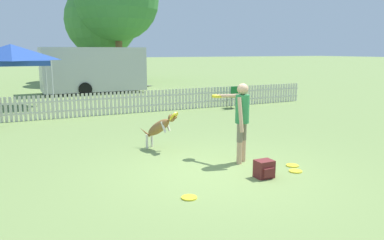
{
  "coord_description": "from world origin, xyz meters",
  "views": [
    {
      "loc": [
        -3.41,
        -6.0,
        2.29
      ],
      "look_at": [
        0.11,
        1.29,
        0.79
      ],
      "focal_mm": 35.0,
      "sensor_mm": 36.0,
      "label": 1
    }
  ],
  "objects_px": {
    "handler_person": "(241,113)",
    "canopy_tent_main": "(11,55)",
    "frisbee_near_dog": "(292,165)",
    "backpack_on_grass": "(264,169)",
    "frisbee_midfield": "(189,198)",
    "folding_chair_center": "(235,95)",
    "tree_right_grove": "(101,20)",
    "equipment_trailer": "(93,69)",
    "frisbee_near_handler": "(296,171)",
    "leaping_dog": "(160,127)"
  },
  "relations": [
    {
      "from": "folding_chair_center",
      "to": "frisbee_near_dog",
      "type": "bearing_deg",
      "value": 72.82
    },
    {
      "from": "frisbee_near_handler",
      "to": "folding_chair_center",
      "type": "xyz_separation_m",
      "value": [
        3.23,
        7.34,
        0.53
      ]
    },
    {
      "from": "backpack_on_grass",
      "to": "frisbee_near_handler",
      "type": "bearing_deg",
      "value": 0.61
    },
    {
      "from": "frisbee_midfield",
      "to": "folding_chair_center",
      "type": "height_order",
      "value": "folding_chair_center"
    },
    {
      "from": "frisbee_near_dog",
      "to": "handler_person",
      "type": "bearing_deg",
      "value": 139.49
    },
    {
      "from": "backpack_on_grass",
      "to": "canopy_tent_main",
      "type": "distance_m",
      "value": 12.4
    },
    {
      "from": "handler_person",
      "to": "frisbee_midfield",
      "type": "distance_m",
      "value": 2.43
    },
    {
      "from": "handler_person",
      "to": "leaping_dog",
      "type": "bearing_deg",
      "value": 90.23
    },
    {
      "from": "frisbee_midfield",
      "to": "equipment_trailer",
      "type": "bearing_deg",
      "value": 83.89
    },
    {
      "from": "frisbee_near_handler",
      "to": "leaping_dog",
      "type": "bearing_deg",
      "value": 123.03
    },
    {
      "from": "backpack_on_grass",
      "to": "frisbee_midfield",
      "type": "bearing_deg",
      "value": -170.07
    },
    {
      "from": "leaping_dog",
      "to": "backpack_on_grass",
      "type": "relative_size",
      "value": 3.06
    },
    {
      "from": "frisbee_near_dog",
      "to": "equipment_trailer",
      "type": "bearing_deg",
      "value": 93.43
    },
    {
      "from": "backpack_on_grass",
      "to": "equipment_trailer",
      "type": "bearing_deg",
      "value": 89.9
    },
    {
      "from": "leaping_dog",
      "to": "frisbee_near_handler",
      "type": "distance_m",
      "value": 3.25
    },
    {
      "from": "frisbee_near_dog",
      "to": "equipment_trailer",
      "type": "relative_size",
      "value": 0.04
    },
    {
      "from": "backpack_on_grass",
      "to": "tree_right_grove",
      "type": "bearing_deg",
      "value": 84.05
    },
    {
      "from": "handler_person",
      "to": "folding_chair_center",
      "type": "xyz_separation_m",
      "value": [
        3.86,
        6.33,
        -0.49
      ]
    },
    {
      "from": "frisbee_near_dog",
      "to": "canopy_tent_main",
      "type": "bearing_deg",
      "value": 113.43
    },
    {
      "from": "leaping_dog",
      "to": "frisbee_near_handler",
      "type": "bearing_deg",
      "value": 89.6
    },
    {
      "from": "frisbee_near_dog",
      "to": "frisbee_midfield",
      "type": "height_order",
      "value": "same"
    },
    {
      "from": "frisbee_near_handler",
      "to": "folding_chair_center",
      "type": "height_order",
      "value": "folding_chair_center"
    },
    {
      "from": "handler_person",
      "to": "canopy_tent_main",
      "type": "relative_size",
      "value": 0.6
    },
    {
      "from": "frisbee_near_handler",
      "to": "tree_right_grove",
      "type": "height_order",
      "value": "tree_right_grove"
    },
    {
      "from": "equipment_trailer",
      "to": "frisbee_midfield",
      "type": "bearing_deg",
      "value": -96.06
    },
    {
      "from": "backpack_on_grass",
      "to": "equipment_trailer",
      "type": "distance_m",
      "value": 15.5
    },
    {
      "from": "frisbee_near_handler",
      "to": "backpack_on_grass",
      "type": "xyz_separation_m",
      "value": [
        -0.75,
        -0.01,
        0.15
      ]
    },
    {
      "from": "frisbee_near_handler",
      "to": "equipment_trailer",
      "type": "relative_size",
      "value": 0.04
    },
    {
      "from": "handler_person",
      "to": "equipment_trailer",
      "type": "xyz_separation_m",
      "value": [
        -0.09,
        14.45,
        0.27
      ]
    },
    {
      "from": "frisbee_near_dog",
      "to": "tree_right_grove",
      "type": "xyz_separation_m",
      "value": [
        1.57,
        23.74,
        4.55
      ]
    },
    {
      "from": "canopy_tent_main",
      "to": "tree_right_grove",
      "type": "distance_m",
      "value": 14.25
    },
    {
      "from": "leaping_dog",
      "to": "frisbee_near_handler",
      "type": "height_order",
      "value": "leaping_dog"
    },
    {
      "from": "frisbee_near_handler",
      "to": "frisbee_near_dog",
      "type": "xyz_separation_m",
      "value": [
        0.19,
        0.31,
        0.0
      ]
    },
    {
      "from": "handler_person",
      "to": "frisbee_midfield",
      "type": "relative_size",
      "value": 6.55
    },
    {
      "from": "frisbee_near_handler",
      "to": "backpack_on_grass",
      "type": "height_order",
      "value": "backpack_on_grass"
    },
    {
      "from": "leaping_dog",
      "to": "frisbee_near_dog",
      "type": "relative_size",
      "value": 3.96
    },
    {
      "from": "frisbee_near_dog",
      "to": "canopy_tent_main",
      "type": "distance_m",
      "value": 12.46
    },
    {
      "from": "frisbee_near_handler",
      "to": "frisbee_near_dog",
      "type": "distance_m",
      "value": 0.36
    },
    {
      "from": "canopy_tent_main",
      "to": "tree_right_grove",
      "type": "xyz_separation_m",
      "value": [
        6.46,
        12.47,
        2.43
      ]
    },
    {
      "from": "handler_person",
      "to": "backpack_on_grass",
      "type": "height_order",
      "value": "handler_person"
    },
    {
      "from": "tree_right_grove",
      "to": "frisbee_near_handler",
      "type": "bearing_deg",
      "value": -94.19
    },
    {
      "from": "folding_chair_center",
      "to": "canopy_tent_main",
      "type": "distance_m",
      "value": 9.13
    },
    {
      "from": "handler_person",
      "to": "tree_right_grove",
      "type": "xyz_separation_m",
      "value": [
        2.39,
        23.05,
        3.53
      ]
    },
    {
      "from": "frisbee_midfield",
      "to": "tree_right_grove",
      "type": "height_order",
      "value": "tree_right_grove"
    },
    {
      "from": "frisbee_near_handler",
      "to": "frisbee_midfield",
      "type": "bearing_deg",
      "value": -172.93
    },
    {
      "from": "leaping_dog",
      "to": "backpack_on_grass",
      "type": "height_order",
      "value": "leaping_dog"
    },
    {
      "from": "frisbee_near_dog",
      "to": "folding_chair_center",
      "type": "relative_size",
      "value": 0.28
    },
    {
      "from": "handler_person",
      "to": "tree_right_grove",
      "type": "bearing_deg",
      "value": 50.66
    },
    {
      "from": "frisbee_near_dog",
      "to": "frisbee_midfield",
      "type": "distance_m",
      "value": 2.66
    },
    {
      "from": "handler_person",
      "to": "backpack_on_grass",
      "type": "xyz_separation_m",
      "value": [
        -0.12,
        -1.01,
        -0.87
      ]
    }
  ]
}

